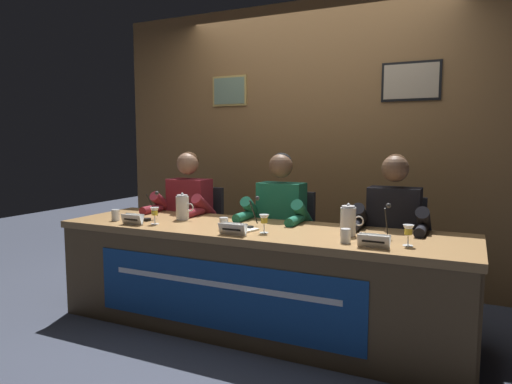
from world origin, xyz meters
TOP-DOWN VIEW (x-y plane):
  - ground_plane at (0.00, 0.00)m, footprint 12.00×12.00m
  - wall_back_panelled at (0.00, 1.27)m, footprint 4.11×0.14m
  - conference_table at (-0.00, -0.11)m, footprint 2.91×0.82m
  - chair_left at (-0.87, 0.59)m, footprint 0.44×0.44m
  - panelist_left at (-0.87, 0.39)m, footprint 0.51×0.48m
  - nameplate_left at (-0.85, -0.29)m, footprint 0.17×0.06m
  - juice_glass_left at (-0.72, -0.21)m, footprint 0.06×0.06m
  - water_cup_left at (-1.09, -0.21)m, footprint 0.06×0.06m
  - microphone_left at (-0.86, -0.07)m, footprint 0.06×0.17m
  - chair_center at (0.00, 0.59)m, footprint 0.44×0.44m
  - panelist_center at (0.00, 0.39)m, footprint 0.51×0.48m
  - nameplate_center at (-0.02, -0.31)m, footprint 0.19×0.06m
  - juice_glass_center at (0.14, -0.16)m, footprint 0.06×0.06m
  - water_cup_center at (-0.16, -0.18)m, footprint 0.06×0.06m
  - microphone_center at (-0.01, -0.04)m, footprint 0.06×0.17m
  - chair_right at (0.87, 0.59)m, footprint 0.44×0.44m
  - panelist_right at (0.87, 0.39)m, footprint 0.51×0.48m
  - nameplate_right at (0.87, -0.29)m, footprint 0.18×0.06m
  - juice_glass_right at (1.04, -0.15)m, footprint 0.06×0.06m
  - water_cup_right at (0.70, -0.22)m, footprint 0.06×0.06m
  - microphone_right at (0.89, -0.03)m, footprint 0.06×0.17m
  - water_pitcher_left_side at (-0.65, 0.05)m, footprint 0.15×0.10m
  - water_pitcher_right_side at (0.66, -0.00)m, footprint 0.15×0.10m
  - document_stack_center at (-0.05, -0.13)m, footprint 0.24×0.19m

SIDE VIEW (x-z plane):
  - ground_plane at x=0.00m, z-range 0.00..0.00m
  - chair_left at x=-0.87m, z-range -0.01..0.90m
  - chair_center at x=0.00m, z-range -0.01..0.90m
  - chair_right at x=0.87m, z-range -0.01..0.90m
  - conference_table at x=0.00m, z-range 0.13..0.85m
  - panelist_left at x=-0.87m, z-range 0.10..1.34m
  - panelist_center at x=0.00m, z-range 0.10..1.34m
  - panelist_right at x=0.87m, z-range 0.10..1.34m
  - document_stack_center at x=-0.05m, z-range 0.72..0.73m
  - water_cup_left at x=-1.09m, z-range 0.72..0.80m
  - water_cup_center at x=-0.16m, z-range 0.72..0.80m
  - water_cup_right at x=0.70m, z-range 0.72..0.80m
  - nameplate_left at x=-0.85m, z-range 0.72..0.80m
  - nameplate_center at x=-0.02m, z-range 0.72..0.80m
  - nameplate_right at x=0.87m, z-range 0.72..0.80m
  - microphone_left at x=-0.86m, z-range 0.69..0.90m
  - microphone_center at x=-0.01m, z-range 0.69..0.90m
  - microphone_right at x=0.89m, z-range 0.69..0.90m
  - juice_glass_left at x=-0.72m, z-range 0.75..0.87m
  - juice_glass_center at x=0.14m, z-range 0.75..0.87m
  - juice_glass_right at x=1.04m, z-range 0.75..0.87m
  - water_pitcher_left_side at x=-0.65m, z-range 0.71..0.92m
  - water_pitcher_right_side at x=0.66m, z-range 0.71..0.92m
  - wall_back_panelled at x=0.00m, z-range 0.00..2.60m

